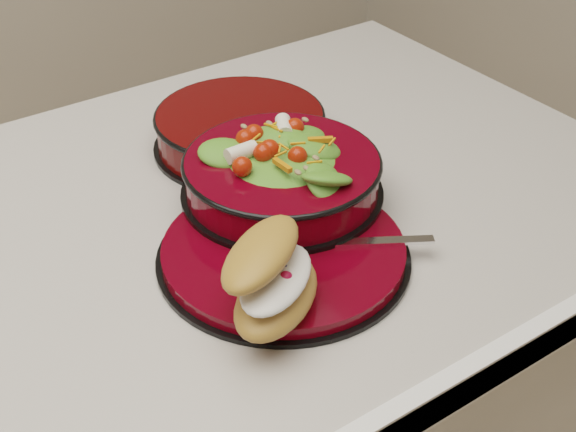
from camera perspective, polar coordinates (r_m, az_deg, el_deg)
dinner_plate at (r=0.90m, az=-0.25°, el=-2.58°), size 0.29×0.29×0.02m
salad_bowl at (r=0.96m, az=-0.44°, el=3.43°), size 0.25×0.25×0.10m
croissant at (r=0.79m, az=-1.10°, el=-4.40°), size 0.15×0.15×0.08m
fork at (r=0.90m, az=4.56°, el=-1.89°), size 0.16×0.10×0.00m
extra_bowl at (r=1.10m, az=-3.43°, el=6.21°), size 0.24×0.24×0.05m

